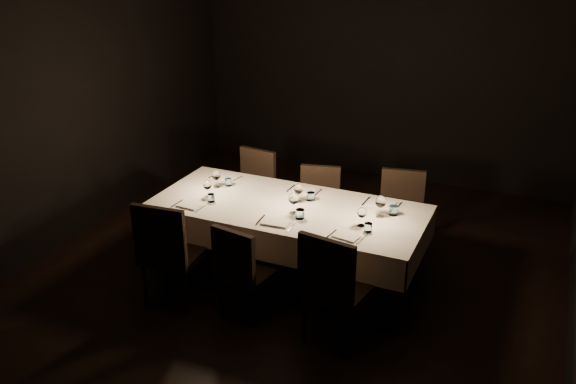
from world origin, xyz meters
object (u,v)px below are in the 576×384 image
at_px(chair_near_center, 241,267).
at_px(chair_near_right, 333,284).
at_px(dining_table, 288,213).
at_px(chair_near_left, 168,249).
at_px(chair_far_left, 253,187).
at_px(chair_far_right, 401,211).
at_px(chair_far_center, 319,203).

relative_size(chair_near_center, chair_near_right, 0.88).
relative_size(dining_table, chair_near_left, 2.50).
distance_m(chair_far_left, chair_far_right, 1.64).
bearing_deg(chair_far_right, chair_far_center, 176.82).
bearing_deg(chair_far_right, chair_far_left, 170.76).
xyz_separation_m(chair_near_left, chair_far_center, (0.79, 1.58, -0.07)).
relative_size(chair_near_left, chair_far_left, 1.10).
xyz_separation_m(dining_table, chair_far_center, (0.02, 0.74, -0.20)).
distance_m(dining_table, chair_near_left, 1.14).
distance_m(chair_far_left, chair_far_center, 0.81).
xyz_separation_m(chair_near_left, chair_far_left, (-0.01, 1.64, -0.04)).
height_order(chair_far_center, chair_far_right, chair_far_right).
height_order(chair_near_left, chair_far_left, chair_near_left).
bearing_deg(chair_far_left, dining_table, -38.82).
bearing_deg(chair_far_center, chair_near_center, -108.43).
xyz_separation_m(chair_near_left, chair_near_center, (0.67, 0.08, -0.06)).
bearing_deg(chair_far_left, chair_near_right, -39.25).
bearing_deg(chair_far_left, chair_far_right, 8.91).
bearing_deg(chair_near_center, chair_near_left, 16.34).
relative_size(chair_near_right, chair_far_left, 1.09).
bearing_deg(chair_near_center, dining_table, -87.43).
bearing_deg(chair_near_right, dining_table, -37.94).
relative_size(chair_near_left, chair_near_right, 1.01).
relative_size(dining_table, chair_near_center, 2.88).
distance_m(chair_near_right, chair_far_left, 2.20).
xyz_separation_m(chair_near_center, chair_far_center, (0.12, 1.50, -0.00)).
xyz_separation_m(chair_near_right, chair_far_left, (-1.51, 1.59, -0.04)).
xyz_separation_m(chair_far_center, chair_far_right, (0.84, 0.11, 0.02)).
height_order(chair_near_left, chair_near_center, chair_near_left).
height_order(chair_near_left, chair_near_right, chair_near_left).
height_order(chair_far_left, chair_far_right, chair_far_left).
distance_m(chair_near_left, chair_far_right, 2.35).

